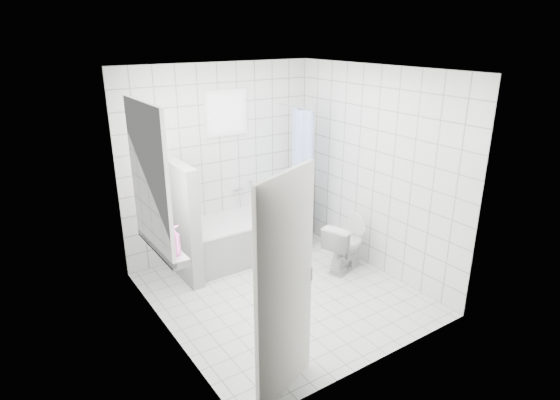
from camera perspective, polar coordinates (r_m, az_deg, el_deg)
ground at (r=5.72m, az=0.33°, el=-11.33°), size 3.00×3.00×0.00m
ceiling at (r=4.90m, az=0.40°, el=15.63°), size 3.00×3.00×0.00m
wall_back at (r=6.40m, az=-7.24°, el=4.69°), size 2.80×0.02×2.60m
wall_front at (r=4.10m, az=12.29°, el=-4.58°), size 2.80×0.02×2.60m
wall_left at (r=4.57m, az=-14.30°, el=-2.12°), size 0.02×3.00×2.60m
wall_right at (r=6.03m, az=11.45°, el=3.48°), size 0.02×3.00×2.60m
window_left at (r=4.76m, az=-15.36°, el=2.49°), size 0.01×0.90×1.40m
window_back at (r=6.27m, az=-6.49°, el=10.48°), size 0.50×0.01×0.50m
window_sill at (r=5.03m, az=-14.11°, el=-5.48°), size 0.18×1.02×0.08m
door at (r=3.84m, az=0.61°, el=-10.93°), size 0.75×0.35×2.00m
bathtub at (r=6.50m, az=-4.20°, el=-4.44°), size 1.73×0.77×0.58m
partition_wall at (r=5.91m, az=-11.89°, el=-2.55°), size 0.15×0.85×1.50m
tiled_ledge at (r=7.26m, az=2.40°, el=-1.84°), size 0.40×0.24×0.55m
toilet at (r=6.17m, az=7.95°, el=-5.56°), size 0.73×0.55×0.66m
curtain_rod at (r=6.41m, az=1.88°, el=11.25°), size 0.02×0.80×0.02m
shower_curtain at (r=6.50m, az=2.46°, el=3.23°), size 0.14×0.48×1.78m
tub_faucet at (r=6.61m, az=-5.02°, el=1.18°), size 0.18×0.06×0.06m
sill_bottles at (r=4.95m, az=-14.08°, el=-3.72°), size 0.16×0.74×0.33m
ledge_bottles at (r=7.10m, az=2.61°, el=1.07°), size 0.21×0.18×0.27m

